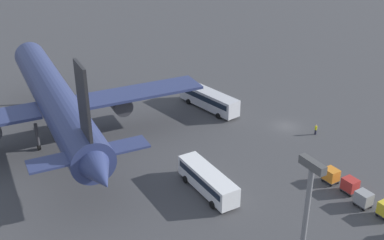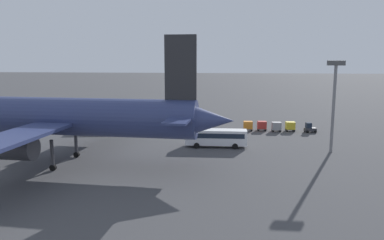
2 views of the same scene
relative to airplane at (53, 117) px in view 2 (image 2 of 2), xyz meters
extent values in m
plane|color=#424244|center=(-13.93, -34.34, -7.10)|extent=(600.00, 600.00, 0.00)
cylinder|color=navy|center=(0.58, -0.04, 0.12)|extent=(44.61, 8.25, 5.55)
cone|color=navy|center=(-23.22, 1.42, 0.12)|extent=(7.51, 5.43, 5.00)
cube|color=navy|center=(-0.84, 13.05, -0.58)|extent=(7.00, 20.72, 0.44)
cube|color=navy|center=(-2.43, -12.85, -0.58)|extent=(7.00, 20.72, 0.44)
cube|color=#262628|center=(-19.34, 1.18, 7.33)|extent=(4.45, 0.63, 8.88)
cube|color=navy|center=(-19.78, 1.21, 0.67)|extent=(3.98, 14.60, 0.28)
cylinder|color=#38383D|center=(0.30, 9.92, -2.32)|extent=(5.50, 3.37, 3.05)
cylinder|color=#38383D|center=(-0.91, -9.88, -2.32)|extent=(5.50, 3.37, 3.05)
cylinder|color=#38383D|center=(-1.41, 3.70, -4.88)|extent=(0.50, 0.50, 4.44)
cylinder|color=black|center=(-1.41, 3.70, -6.65)|extent=(0.93, 0.55, 0.90)
cylinder|color=#38383D|center=(-1.85, -3.50, -4.88)|extent=(0.50, 0.50, 4.44)
cylinder|color=black|center=(-1.85, -3.50, -6.65)|extent=(0.93, 0.55, 0.90)
cube|color=silver|center=(-1.43, -26.77, -5.18)|extent=(13.28, 5.15, 2.94)
cube|color=#192333|center=(-1.43, -26.77, -4.66)|extent=(12.26, 5.00, 0.94)
cylinder|color=black|center=(2.25, -24.59, -6.60)|extent=(1.04, 0.48, 1.00)
cylinder|color=black|center=(2.79, -27.46, -6.60)|extent=(1.04, 0.48, 1.00)
cylinder|color=black|center=(-5.66, -26.07, -6.60)|extent=(1.04, 0.48, 1.00)
cylinder|color=black|center=(-5.12, -28.95, -6.60)|extent=(1.04, 0.48, 1.00)
cube|color=white|center=(-23.80, -12.86, -5.31)|extent=(10.91, 2.92, 2.68)
cube|color=#192333|center=(-23.80, -12.86, -4.84)|extent=(10.04, 2.95, 0.86)
cylinder|color=black|center=(-20.46, -11.37, -6.60)|extent=(1.00, 0.32, 1.00)
cylinder|color=black|center=(-20.41, -14.24, -6.60)|extent=(1.00, 0.32, 1.00)
cylinder|color=black|center=(-27.19, -11.48, -6.60)|extent=(1.00, 0.32, 1.00)
cylinder|color=black|center=(-27.15, -14.35, -6.60)|extent=(1.00, 0.32, 1.00)
cube|color=#333338|center=(-43.33, -27.91, -6.45)|extent=(2.59, 1.69, 0.70)
cube|color=#192333|center=(-42.91, -27.84, -5.55)|extent=(1.26, 1.34, 1.10)
cylinder|color=black|center=(-42.62, -27.08, -6.80)|extent=(0.63, 0.32, 0.60)
cylinder|color=black|center=(-42.38, -28.46, -6.80)|extent=(0.63, 0.32, 0.60)
cylinder|color=black|center=(-44.27, -27.36, -6.80)|extent=(0.63, 0.32, 0.60)
cylinder|color=black|center=(-44.04, -28.74, -6.80)|extent=(0.63, 0.32, 0.60)
cylinder|color=#1E1E2D|center=(-18.54, -36.61, -6.67)|extent=(0.32, 0.32, 0.85)
cylinder|color=yellow|center=(-18.54, -36.61, -5.92)|extent=(0.38, 0.38, 0.65)
sphere|color=tan|center=(-18.54, -36.61, -5.48)|extent=(0.24, 0.24, 0.24)
cube|color=#38383D|center=(-39.27, -28.85, -6.69)|extent=(2.07, 1.77, 0.10)
cube|color=gold|center=(-39.27, -28.85, -5.84)|extent=(1.97, 1.69, 1.60)
cylinder|color=black|center=(-38.54, -28.18, -6.92)|extent=(0.37, 0.14, 0.36)
cylinder|color=black|center=(-38.48, -29.46, -6.92)|extent=(0.37, 0.14, 0.36)
cylinder|color=black|center=(-40.06, -28.25, -6.92)|extent=(0.37, 0.14, 0.36)
cylinder|color=black|center=(-40.00, -29.53, -6.92)|extent=(0.37, 0.14, 0.36)
cube|color=#38383D|center=(-36.24, -28.15, -6.69)|extent=(2.07, 1.77, 0.10)
cube|color=gray|center=(-36.24, -28.15, -5.84)|extent=(1.97, 1.69, 1.60)
cylinder|color=black|center=(-35.51, -27.48, -6.92)|extent=(0.37, 0.14, 0.36)
cylinder|color=black|center=(-35.46, -28.75, -6.92)|extent=(0.37, 0.14, 0.36)
cylinder|color=black|center=(-37.03, -27.55, -6.92)|extent=(0.37, 0.14, 0.36)
cylinder|color=black|center=(-36.97, -28.82, -6.92)|extent=(0.37, 0.14, 0.36)
cube|color=#38383D|center=(-33.22, -28.97, -6.69)|extent=(2.07, 1.77, 0.10)
cube|color=#B72D28|center=(-33.22, -28.97, -5.84)|extent=(1.97, 1.69, 1.60)
cylinder|color=black|center=(-32.49, -28.29, -6.92)|extent=(0.37, 0.14, 0.36)
cylinder|color=black|center=(-32.43, -29.57, -6.92)|extent=(0.37, 0.14, 0.36)
cylinder|color=black|center=(-34.01, -28.36, -6.92)|extent=(0.37, 0.14, 0.36)
cylinder|color=black|center=(-33.95, -29.64, -6.92)|extent=(0.37, 0.14, 0.36)
cube|color=#38383D|center=(-30.19, -28.55, -6.69)|extent=(2.07, 1.77, 0.10)
cube|color=orange|center=(-30.19, -28.55, -5.84)|extent=(1.97, 1.69, 1.60)
cylinder|color=black|center=(-29.46, -27.87, -6.92)|extent=(0.37, 0.14, 0.36)
cylinder|color=black|center=(-29.40, -29.15, -6.92)|extent=(0.37, 0.14, 0.36)
cylinder|color=black|center=(-30.98, -27.94, -6.92)|extent=(0.37, 0.14, 0.36)
cylinder|color=black|center=(-30.92, -29.22, -6.92)|extent=(0.37, 0.14, 0.36)
cylinder|color=slate|center=(-43.32, -11.25, 0.15)|extent=(0.50, 0.50, 14.51)
cube|color=#4C4C4C|center=(-43.32, -11.25, 7.81)|extent=(2.80, 0.70, 0.80)
camera|label=1|loc=(-68.86, 15.18, 29.20)|focal=45.00mm
camera|label=2|loc=(-26.11, 52.44, 8.70)|focal=35.00mm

